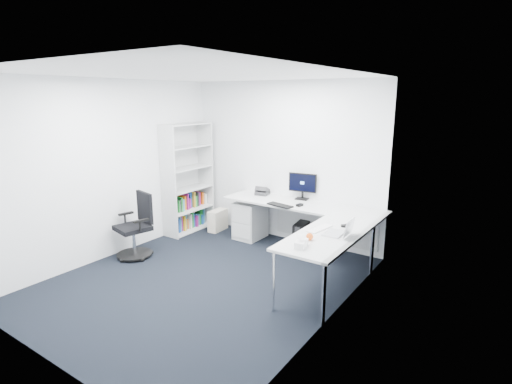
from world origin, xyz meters
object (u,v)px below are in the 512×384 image
Objects in this scene: monitor at (302,186)px; task_chair at (133,226)px; l_desk at (290,233)px; bookshelf at (187,178)px; laptop at (334,225)px.

task_chair is at bearing -141.92° from monitor.
task_chair is at bearing -145.47° from l_desk.
l_desk is 5.60× the size of monitor.
bookshelf is 2.12m from monitor.
l_desk is at bearing -86.87° from monitor.
monitor is at bearing 15.36° from bookshelf.
bookshelf is 1.98× the size of task_chair.
task_chair is 3.16× the size of laptop.
l_desk is at bearing 142.74° from laptop.
laptop is at bearing -13.24° from bookshelf.
task_chair reaches higher than l_desk.
monitor is (1.87, 1.98, 0.50)m from task_chair.
bookshelf reaches higher than task_chair.
laptop is (3.00, 0.67, 0.38)m from task_chair.
bookshelf is at bearing 110.39° from task_chair.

